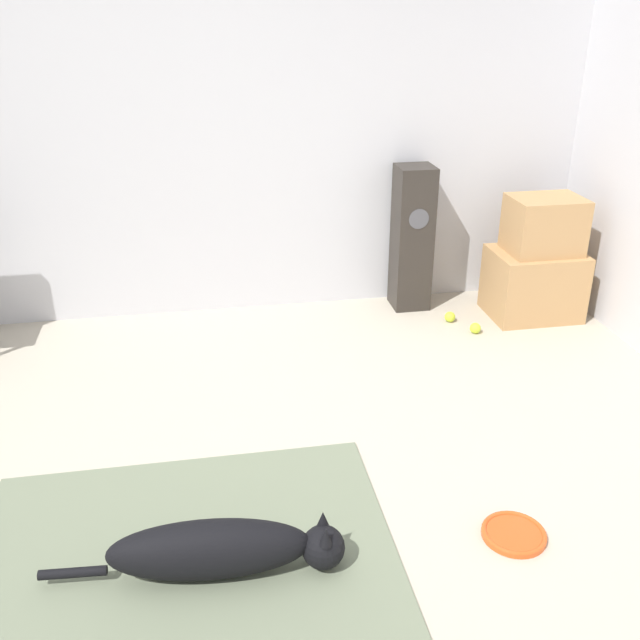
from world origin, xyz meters
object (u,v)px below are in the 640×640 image
(dog, at_px, (223,549))
(cardboard_box_upper, at_px, (544,225))
(floor_speaker, at_px, (412,238))
(tennis_ball_by_boxes, at_px, (475,328))
(cardboard_box_lower, at_px, (533,283))
(frisbee, at_px, (514,534))
(tennis_ball_near_speaker, at_px, (450,317))

(dog, relative_size, cardboard_box_upper, 2.48)
(dog, xyz_separation_m, floor_speaker, (1.32, 2.18, 0.34))
(cardboard_box_upper, relative_size, tennis_ball_by_boxes, 6.46)
(cardboard_box_lower, bearing_deg, floor_speaker, 158.93)
(frisbee, xyz_separation_m, cardboard_box_lower, (0.96, 1.90, 0.20))
(cardboard_box_lower, distance_m, cardboard_box_upper, 0.38)
(cardboard_box_upper, relative_size, floor_speaker, 0.47)
(floor_speaker, relative_size, tennis_ball_by_boxes, 13.86)
(dog, height_order, floor_speaker, floor_speaker)
(dog, bearing_deg, tennis_ball_by_boxes, 46.80)
(tennis_ball_near_speaker, bearing_deg, cardboard_box_lower, 2.14)
(floor_speaker, xyz_separation_m, tennis_ball_near_speaker, (0.18, -0.30, -0.42))
(cardboard_box_lower, distance_m, tennis_ball_near_speaker, 0.57)
(cardboard_box_upper, bearing_deg, floor_speaker, 159.37)
(cardboard_box_upper, xyz_separation_m, tennis_ball_near_speaker, (-0.56, -0.02, -0.56))
(tennis_ball_near_speaker, bearing_deg, frisbee, -102.45)
(dog, bearing_deg, cardboard_box_upper, 42.71)
(cardboard_box_lower, height_order, cardboard_box_upper, cardboard_box_upper)
(floor_speaker, bearing_deg, tennis_ball_near_speaker, -59.06)
(cardboard_box_upper, relative_size, tennis_ball_near_speaker, 6.46)
(dog, relative_size, tennis_ball_by_boxes, 15.99)
(cardboard_box_lower, xyz_separation_m, tennis_ball_near_speaker, (-0.54, -0.02, -0.18))
(cardboard_box_upper, height_order, tennis_ball_by_boxes, cardboard_box_upper)
(cardboard_box_lower, height_order, floor_speaker, floor_speaker)
(floor_speaker, bearing_deg, cardboard_box_upper, -20.63)
(cardboard_box_upper, distance_m, tennis_ball_near_speaker, 0.79)
(frisbee, height_order, tennis_ball_near_speaker, tennis_ball_near_speaker)
(dog, relative_size, cardboard_box_lower, 1.95)
(frisbee, distance_m, cardboard_box_lower, 2.14)
(tennis_ball_by_boxes, bearing_deg, floor_speaker, 119.61)
(dog, bearing_deg, cardboard_box_lower, 42.97)
(cardboard_box_upper, xyz_separation_m, floor_speaker, (-0.74, 0.28, -0.13))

